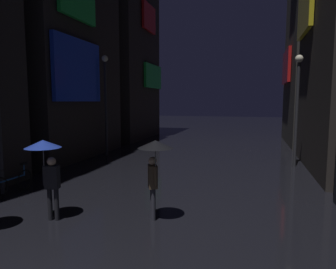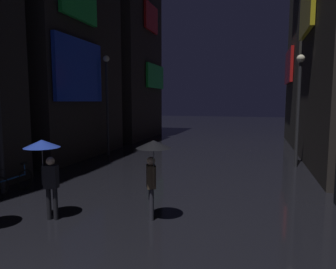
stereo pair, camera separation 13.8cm
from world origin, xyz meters
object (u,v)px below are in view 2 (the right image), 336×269
pedestrian_foreground_right_blue (45,157)px  streetlamp_left_far (107,94)px  pedestrian_near_crossing_black (153,158)px  streetlamp_right_far (299,97)px  bicycle_parked_at_storefront (13,182)px

pedestrian_foreground_right_blue → streetlamp_left_far: streetlamp_left_far is taller
pedestrian_foreground_right_blue → pedestrian_near_crossing_black: same height
streetlamp_left_far → streetlamp_right_far: (10.00, -0.36, -0.24)m
pedestrian_foreground_right_blue → streetlamp_right_far: streetlamp_right_far is taller
pedestrian_near_crossing_black → streetlamp_left_far: bearing=124.2°
bicycle_parked_at_storefront → streetlamp_left_far: size_ratio=0.32×
pedestrian_near_crossing_black → bicycle_parked_at_storefront: size_ratio=1.16×
pedestrian_foreground_right_blue → streetlamp_right_far: 11.28m
bicycle_parked_at_storefront → streetlamp_right_far: 12.30m
pedestrian_foreground_right_blue → streetlamp_right_far: size_ratio=0.41×
pedestrian_near_crossing_black → streetlamp_right_far: bearing=61.4°
streetlamp_left_far → pedestrian_near_crossing_black: bearing=-55.8°
pedestrian_foreground_right_blue → pedestrian_near_crossing_black: bearing=15.3°
pedestrian_foreground_right_blue → streetlamp_left_far: size_ratio=0.38×
streetlamp_right_far → pedestrian_foreground_right_blue: bearing=-128.9°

